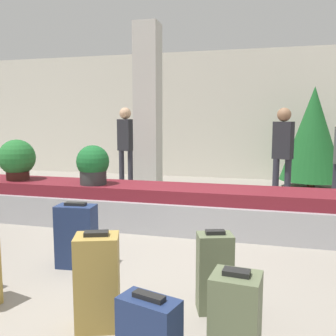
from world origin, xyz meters
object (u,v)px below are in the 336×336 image
potted_plant_0 (93,165)px  traveler_0 (126,141)px  decorated_tree (313,134)px  potted_plant_1 (17,159)px  suitcase_1 (76,236)px  pillar (148,113)px  suitcase_2 (215,272)px  suitcase_8 (235,324)px  suitcase_5 (149,335)px  suitcase_6 (97,281)px  traveler_2 (283,147)px

potted_plant_0 → traveler_0: size_ratio=0.32×
decorated_tree → potted_plant_1: bearing=-140.8°
suitcase_1 → traveler_0: 4.33m
suitcase_1 → potted_plant_0: (-0.53, 1.48, 0.53)m
decorated_tree → traveler_0: bearing=-162.9°
traveler_0 → potted_plant_1: bearing=93.7°
pillar → suitcase_2: bearing=-65.3°
suitcase_1 → potted_plant_1: size_ratio=1.08×
potted_plant_1 → traveler_0: 2.68m
suitcase_2 → traveler_0: traveler_0 is taller
suitcase_8 → potted_plant_0: potted_plant_0 is taller
pillar → suitcase_5: bearing=-72.1°
suitcase_1 → suitcase_5: bearing=-53.5°
suitcase_8 → suitcase_1: bearing=149.7°
potted_plant_1 → traveler_0: bearing=73.6°
decorated_tree → suitcase_8: bearing=-99.5°
suitcase_5 → potted_plant_1: bearing=152.6°
suitcase_6 → potted_plant_0: (-1.22, 2.45, 0.51)m
potted_plant_1 → decorated_tree: bearing=39.2°
suitcase_8 → traveler_0: 6.06m
suitcase_1 → suitcase_8: 2.07m
suitcase_6 → suitcase_1: bearing=106.0°
suitcase_8 → decorated_tree: 6.67m
traveler_2 → decorated_tree: 1.99m
pillar → suitcase_2: size_ratio=4.98×
suitcase_2 → traveler_2: 4.08m
suitcase_5 → traveler_2: 4.93m
traveler_0 → pillar: bearing=153.1°
pillar → traveler_2: 2.47m
pillar → suitcase_6: pillar is taller
traveler_0 → suitcase_5: bearing=132.6°
suitcase_6 → suitcase_8: suitcase_6 is taller
traveler_2 → potted_plant_0: bearing=-117.9°
potted_plant_0 → potted_plant_1: 1.29m
potted_plant_0 → potted_plant_1: size_ratio=0.90×
suitcase_8 → potted_plant_0: size_ratio=1.14×
potted_plant_0 → suitcase_6: bearing=-63.5°
pillar → suitcase_1: (0.31, -3.31, -1.28)m
potted_plant_0 → decorated_tree: 5.06m
suitcase_6 → decorated_tree: 6.66m
potted_plant_0 → suitcase_1: bearing=-70.3°
pillar → traveler_2: bearing=3.2°
traveler_0 → traveler_2: (3.16, -0.68, -0.04)m
suitcase_2 → suitcase_8: 0.73m
suitcase_5 → decorated_tree: decorated_tree is taller
suitcase_1 → decorated_tree: bearing=57.2°
suitcase_6 → traveler_2: (1.40, 4.42, 0.67)m
suitcase_6 → potted_plant_0: potted_plant_0 is taller
suitcase_5 → potted_plant_1: 4.23m
suitcase_2 → suitcase_6: (-0.77, -0.44, 0.03)m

